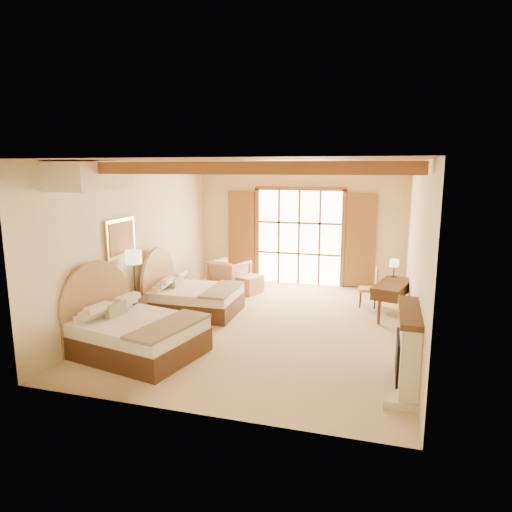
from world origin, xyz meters
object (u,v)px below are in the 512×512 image
at_px(bed_far, 189,296).
at_px(desk, 392,298).
at_px(armchair, 229,275).
at_px(nightstand, 128,315).
at_px(bed_near, 130,331).

height_order(bed_far, desk, bed_far).
relative_size(armchair, desk, 0.61).
bearing_deg(armchair, bed_far, 102.30).
relative_size(bed_far, armchair, 2.15).
bearing_deg(bed_far, armchair, 82.71).
relative_size(nightstand, armchair, 0.75).
distance_m(nightstand, desk, 5.38).
bearing_deg(bed_near, bed_far, 101.30).
distance_m(bed_far, nightstand, 1.53).
xyz_separation_m(nightstand, armchair, (0.86, 3.37, 0.07)).
bearing_deg(desk, bed_far, -152.47).
distance_m(bed_near, desk, 5.37).
height_order(bed_far, armchair, bed_far).
height_order(bed_near, bed_far, bed_near).
bearing_deg(bed_near, nightstand, 134.94).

